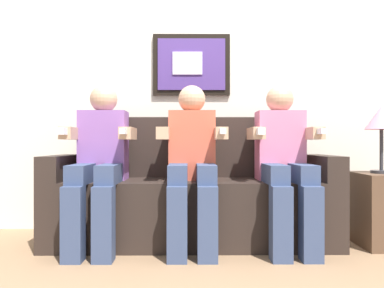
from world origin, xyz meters
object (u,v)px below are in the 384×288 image
couch (192,198)px  table_lamp (381,121)px  person_on_left (100,158)px  person_on_right (284,158)px  person_in_middle (192,158)px

couch → table_lamp: 1.41m
person_on_left → person_on_right: bearing=0.0°
person_on_right → table_lamp: (0.68, 0.04, 0.25)m
person_on_left → person_in_middle: 0.62m
couch → table_lamp: size_ratio=4.32×
couch → person_in_middle: (0.00, -0.17, 0.29)m
person_on_left → person_on_right: (1.24, 0.00, 0.00)m
couch → person_on_left: 0.70m
person_on_right → table_lamp: 0.72m
person_in_middle → table_lamp: (1.29, 0.04, 0.25)m
couch → person_on_right: bearing=-15.2°
person_in_middle → table_lamp: bearing=1.6°
table_lamp → person_on_left: bearing=-178.9°
couch → person_on_right: size_ratio=1.79×
couch → person_in_middle: size_ratio=1.79×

